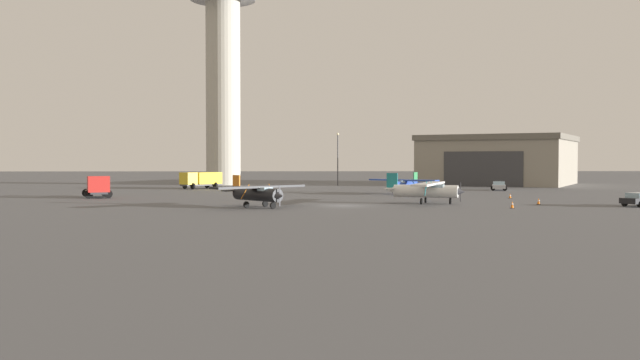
{
  "coord_description": "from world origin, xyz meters",
  "views": [
    {
      "loc": [
        -4.52,
        -68.17,
        4.64
      ],
      "look_at": [
        -1.69,
        18.27,
        2.03
      ],
      "focal_mm": 38.2,
      "sensor_mm": 36.0,
      "label": 1
    }
  ],
  "objects_px": {
    "car_silver": "(499,185)",
    "truck_box_yellow": "(201,179)",
    "control_tower": "(223,59)",
    "airplane_white": "(425,189)",
    "airplane_black": "(257,193)",
    "airplane_blue": "(405,184)",
    "traffic_cone_near_left": "(512,205)",
    "traffic_cone_near_right": "(510,196)",
    "light_post_north": "(338,154)",
    "traffic_cone_mid_apron": "(539,201)",
    "truck_flatbed_red": "(98,187)"
  },
  "relations": [
    {
      "from": "traffic_cone_near_right",
      "to": "traffic_cone_mid_apron",
      "type": "bearing_deg",
      "value": -92.43
    },
    {
      "from": "airplane_black",
      "to": "truck_box_yellow",
      "type": "relative_size",
      "value": 1.37
    },
    {
      "from": "traffic_cone_near_left",
      "to": "traffic_cone_near_right",
      "type": "bearing_deg",
      "value": 73.15
    },
    {
      "from": "traffic_cone_near_left",
      "to": "traffic_cone_mid_apron",
      "type": "distance_m",
      "value": 7.14
    },
    {
      "from": "truck_box_yellow",
      "to": "car_silver",
      "type": "height_order",
      "value": "truck_box_yellow"
    },
    {
      "from": "control_tower",
      "to": "truck_flatbed_red",
      "type": "height_order",
      "value": "control_tower"
    },
    {
      "from": "control_tower",
      "to": "light_post_north",
      "type": "height_order",
      "value": "control_tower"
    },
    {
      "from": "airplane_white",
      "to": "car_silver",
      "type": "bearing_deg",
      "value": 82.3
    },
    {
      "from": "traffic_cone_near_left",
      "to": "light_post_north",
      "type": "bearing_deg",
      "value": 102.97
    },
    {
      "from": "airplane_blue",
      "to": "airplane_black",
      "type": "bearing_deg",
      "value": -0.6
    },
    {
      "from": "truck_box_yellow",
      "to": "car_silver",
      "type": "distance_m",
      "value": 46.21
    },
    {
      "from": "traffic_cone_near_right",
      "to": "airplane_black",
      "type": "bearing_deg",
      "value": -154.11
    },
    {
      "from": "airplane_black",
      "to": "truck_flatbed_red",
      "type": "bearing_deg",
      "value": -170.09
    },
    {
      "from": "car_silver",
      "to": "truck_box_yellow",
      "type": "bearing_deg",
      "value": -83.71
    },
    {
      "from": "control_tower",
      "to": "truck_flatbed_red",
      "type": "bearing_deg",
      "value": -104.0
    },
    {
      "from": "airplane_black",
      "to": "car_silver",
      "type": "relative_size",
      "value": 1.87
    },
    {
      "from": "light_post_north",
      "to": "airplane_blue",
      "type": "bearing_deg",
      "value": -76.94
    },
    {
      "from": "truck_box_yellow",
      "to": "traffic_cone_near_right",
      "type": "distance_m",
      "value": 49.59
    },
    {
      "from": "light_post_north",
      "to": "control_tower",
      "type": "bearing_deg",
      "value": 169.16
    },
    {
      "from": "traffic_cone_near_left",
      "to": "traffic_cone_near_right",
      "type": "distance_m",
      "value": 17.18
    },
    {
      "from": "airplane_blue",
      "to": "traffic_cone_near_left",
      "type": "relative_size",
      "value": 12.34
    },
    {
      "from": "airplane_black",
      "to": "car_silver",
      "type": "bearing_deg",
      "value": 95.6
    },
    {
      "from": "airplane_white",
      "to": "traffic_cone_near_left",
      "type": "height_order",
      "value": "airplane_white"
    },
    {
      "from": "traffic_cone_near_left",
      "to": "traffic_cone_mid_apron",
      "type": "height_order",
      "value": "traffic_cone_near_left"
    },
    {
      "from": "traffic_cone_mid_apron",
      "to": "light_post_north",
      "type": "bearing_deg",
      "value": 108.87
    },
    {
      "from": "car_silver",
      "to": "traffic_cone_near_right",
      "type": "height_order",
      "value": "car_silver"
    },
    {
      "from": "light_post_north",
      "to": "traffic_cone_near_left",
      "type": "distance_m",
      "value": 59.19
    },
    {
      "from": "traffic_cone_mid_apron",
      "to": "traffic_cone_near_right",
      "type": "bearing_deg",
      "value": 87.57
    },
    {
      "from": "car_silver",
      "to": "truck_flatbed_red",
      "type": "bearing_deg",
      "value": -56.03
    },
    {
      "from": "light_post_north",
      "to": "traffic_cone_mid_apron",
      "type": "relative_size",
      "value": 14.01
    },
    {
      "from": "control_tower",
      "to": "truck_flatbed_red",
      "type": "distance_m",
      "value": 48.81
    },
    {
      "from": "control_tower",
      "to": "traffic_cone_near_left",
      "type": "height_order",
      "value": "control_tower"
    },
    {
      "from": "airplane_black",
      "to": "airplane_blue",
      "type": "distance_m",
      "value": 30.5
    },
    {
      "from": "airplane_blue",
      "to": "traffic_cone_near_right",
      "type": "distance_m",
      "value": 15.05
    },
    {
      "from": "control_tower",
      "to": "airplane_white",
      "type": "relative_size",
      "value": 4.03
    },
    {
      "from": "airplane_black",
      "to": "light_post_north",
      "type": "bearing_deg",
      "value": 128.39
    },
    {
      "from": "control_tower",
      "to": "airplane_white",
      "type": "distance_m",
      "value": 64.39
    },
    {
      "from": "car_silver",
      "to": "airplane_white",
      "type": "bearing_deg",
      "value": -13.81
    },
    {
      "from": "airplane_white",
      "to": "traffic_cone_near_right",
      "type": "height_order",
      "value": "airplane_white"
    },
    {
      "from": "truck_flatbed_red",
      "to": "car_silver",
      "type": "xyz_separation_m",
      "value": [
        54.46,
        18.34,
        -0.54
      ]
    },
    {
      "from": "traffic_cone_near_left",
      "to": "traffic_cone_near_right",
      "type": "xyz_separation_m",
      "value": [
        4.98,
        16.44,
        -0.07
      ]
    },
    {
      "from": "airplane_white",
      "to": "car_silver",
      "type": "xyz_separation_m",
      "value": [
        16.9,
        30.29,
        -0.75
      ]
    },
    {
      "from": "traffic_cone_near_right",
      "to": "traffic_cone_mid_apron",
      "type": "relative_size",
      "value": 0.86
    },
    {
      "from": "car_silver",
      "to": "traffic_cone_near_right",
      "type": "bearing_deg",
      "value": 2.24
    },
    {
      "from": "truck_flatbed_red",
      "to": "truck_box_yellow",
      "type": "bearing_deg",
      "value": 139.5
    },
    {
      "from": "airplane_blue",
      "to": "traffic_cone_mid_apron",
      "type": "bearing_deg",
      "value": 62.99
    },
    {
      "from": "truck_box_yellow",
      "to": "traffic_cone_mid_apron",
      "type": "xyz_separation_m",
      "value": [
        40.27,
        -39.17,
        -1.21
      ]
    },
    {
      "from": "traffic_cone_mid_apron",
      "to": "control_tower",
      "type": "bearing_deg",
      "value": 124.58
    },
    {
      "from": "traffic_cone_near_right",
      "to": "airplane_blue",
      "type": "bearing_deg",
      "value": 137.46
    },
    {
      "from": "car_silver",
      "to": "traffic_cone_mid_apron",
      "type": "bearing_deg",
      "value": 5.83
    }
  ]
}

